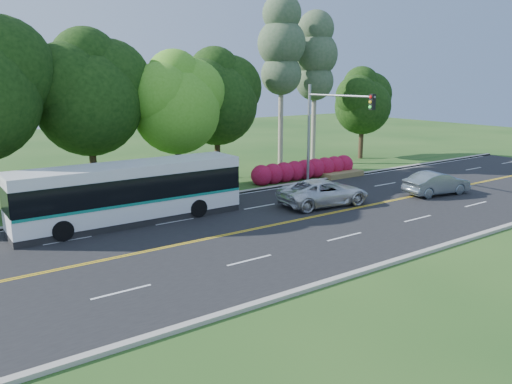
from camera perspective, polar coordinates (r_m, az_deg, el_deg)
ground at (r=27.05m, az=5.60°, el=-3.08°), size 120.00×120.00×0.00m
road at (r=27.05m, az=5.60°, el=-3.05°), size 60.00×14.00×0.02m
curb_north at (r=32.61m, az=-2.58°, el=-0.13°), size 60.00×0.30×0.15m
curb_south at (r=22.37m, az=17.67°, el=-6.88°), size 60.00×0.30×0.15m
grass_verge at (r=34.15m, az=-4.25°, el=0.40°), size 60.00×4.00×0.10m
lane_markings at (r=26.99m, az=5.45°, el=-3.06°), size 57.60×13.82×0.00m
tree_row at (r=33.96m, az=-14.88°, el=11.31°), size 44.70×9.10×13.84m
bougainvillea_hedge at (r=37.49m, az=5.88°, el=2.52°), size 9.50×2.25×1.50m
traffic_signal at (r=34.49m, az=8.16°, el=8.20°), size 0.42×6.10×7.00m
transit_bus at (r=26.72m, az=-14.19°, el=-0.16°), size 11.87×2.65×3.11m
sedan at (r=34.35m, az=19.95°, el=0.94°), size 4.72×2.31×1.49m
suv at (r=29.88m, az=7.76°, el=-0.03°), size 5.85×3.23×1.55m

